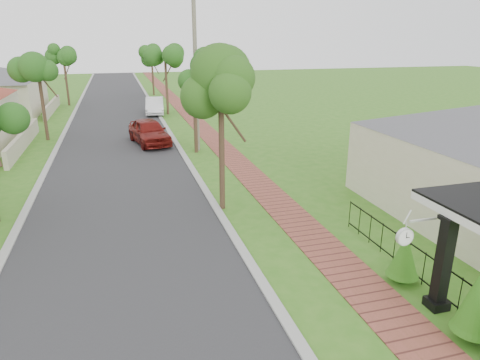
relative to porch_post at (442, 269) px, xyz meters
name	(u,v)px	position (x,y,z in m)	size (l,w,h in m)	color
ground	(254,314)	(-4.55, 1.00, -1.12)	(160.00, 160.00, 0.00)	#34701A
road	(118,142)	(-7.55, 21.00, -1.12)	(7.00, 120.00, 0.02)	#28282B
kerb_right	(173,139)	(-3.90, 21.00, -1.12)	(0.30, 120.00, 0.10)	#9E9E99
kerb_left	(58,146)	(-11.20, 21.00, -1.12)	(0.30, 120.00, 0.10)	#9E9E99
sidewalk	(211,136)	(-1.30, 21.00, -1.12)	(1.50, 120.00, 0.03)	brown
porch_post	(442,269)	(0.00, 0.00, 0.00)	(0.48, 0.48, 2.52)	black
picket_fence	(424,268)	(0.35, 1.00, -0.59)	(0.03, 8.02, 1.00)	black
street_trees	(113,65)	(-7.42, 27.84, 3.42)	(10.70, 37.65, 5.89)	#382619
hedge_row	(466,299)	(-0.10, -0.92, -0.25)	(0.84, 4.31, 1.88)	#276213
parked_car_red	(149,132)	(-5.55, 19.93, -0.32)	(1.88, 4.68, 1.59)	maroon
parked_car_white	(155,106)	(-4.15, 31.38, -0.40)	(1.53, 4.39, 1.45)	white
near_tree	(221,90)	(-3.64, 8.00, 3.58)	(2.29, 2.29, 5.89)	#382619
utility_pole	(196,73)	(-2.85, 17.46, 3.45)	(1.20, 0.24, 9.03)	#716958
station_clock	(406,235)	(-0.87, 0.40, 0.83)	(1.07, 0.13, 0.64)	silver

